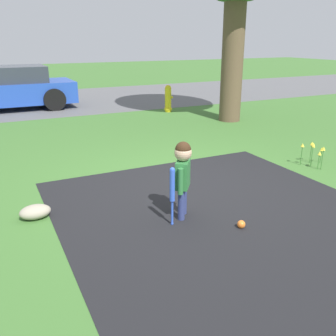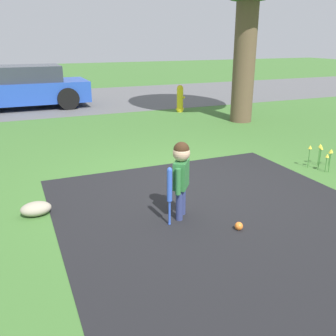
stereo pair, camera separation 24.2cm
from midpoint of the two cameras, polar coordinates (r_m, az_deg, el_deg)
ground_plane at (r=5.67m, az=4.36°, el=-2.49°), size 60.00×60.00×0.00m
driveway_strip at (r=3.82m, az=21.05°, el=-15.31°), size 3.92×7.00×0.01m
street_strip at (r=13.97m, az=-12.85°, el=10.11°), size 40.00×6.00×0.01m
child at (r=4.42m, az=3.60°, el=-0.24°), size 0.27×0.32×0.96m
baseball_bat at (r=4.28m, az=1.87°, el=-3.11°), size 0.06×0.06×0.72m
sports_ball at (r=4.44m, az=12.30°, el=-8.66°), size 0.10×0.10×0.10m
fire_hydrant at (r=11.29m, az=2.47°, el=10.48°), size 0.26×0.23×0.79m
parked_car at (r=12.72m, az=-20.32°, el=11.37°), size 3.83×1.91×1.30m
flower_bed at (r=6.83m, az=23.47°, el=2.40°), size 0.45×0.43×0.43m
edging_rock at (r=4.91m, az=-18.15°, el=-5.94°), size 0.37×0.26×0.17m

